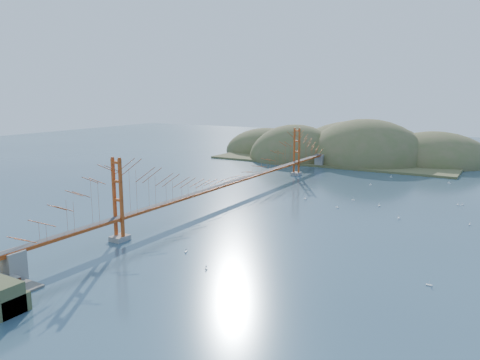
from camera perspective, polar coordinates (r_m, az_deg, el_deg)
The scene contains 18 objects.
ground at distance 90.47m, azimuth -0.90°, elevation -2.28°, with size 320.00×320.00×0.00m, color #294153.
bridge at distance 89.30m, azimuth -0.85°, elevation 2.12°, with size 2.20×94.40×12.00m.
fort at distance 56.85m, azimuth -27.15°, elevation -10.83°, with size 3.70×2.30×1.75m.
far_headlands at distance 151.53m, azimuth 13.55°, elevation 2.73°, with size 84.00×58.00×25.00m.
sailboat_15 at distance 94.04m, azimuth 25.03°, elevation -2.72°, with size 0.59×0.59×0.62m.
sailboat_3 at distance 91.45m, azimuth 13.62°, elevation -2.35°, with size 0.61×0.61×0.69m.
sailboat_9 at distance 81.26m, azimuth 26.20°, elevation -4.83°, with size 0.45×0.52×0.59m.
sailboat_16 at distance 91.04m, azimuth 7.96°, elevation -2.20°, with size 0.69×0.69×0.74m.
sailboat_7 at distance 107.47m, azimuth 15.62°, elevation -0.52°, with size 0.52×0.49×0.59m.
sailboat_5 at distance 80.86m, azimuth 18.77°, elevation -4.34°, with size 0.59×0.65×0.74m.
sailboat_17 at distance 115.23m, azimuth 24.12°, elevation -0.31°, with size 0.66×0.64×0.74m.
sailboat_12 at distance 118.65m, azimuth 17.95°, elevation 0.39°, with size 0.50×0.47×0.56m.
sailboat_2 at distance 55.01m, azimuth 22.05°, elevation -11.70°, with size 0.63×0.51×0.74m.
sailboat_4 at distance 94.26m, azimuth 25.47°, elevation -2.72°, with size 0.63×0.63×0.67m.
sailboat_14 at distance 88.18m, azimuth 16.60°, elevation -2.99°, with size 0.56×0.62×0.70m.
sailboat_10 at distance 61.46m, azimuth -6.59°, elevation -8.59°, with size 0.46×0.52×0.60m.
sailboat_6 at distance 55.67m, azimuth -4.15°, elevation -10.66°, with size 0.53×0.53×0.56m.
sailboat_extra_1 at distance 85.26m, azimuth 11.77°, elevation -3.23°, with size 0.58×0.52×0.66m.
Camera 1 is at (46.21, -75.04, 20.46)m, focal length 35.00 mm.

